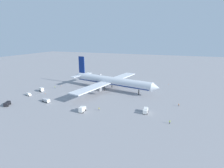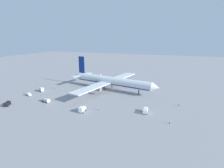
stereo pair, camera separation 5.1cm
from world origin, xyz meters
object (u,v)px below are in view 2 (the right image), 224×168
baggage_cart_0 (101,75)px  ground_worker_3 (99,109)px  airliner (110,81)px  ground_worker_0 (170,122)px  service_truck_0 (46,100)px  service_truck_2 (82,109)px  ground_worker_1 (179,105)px  ground_worker_2 (55,87)px  traffic_cone_3 (125,78)px  traffic_cone_4 (168,84)px  service_van (28,94)px  service_truck_3 (41,89)px  service_truck_4 (146,110)px  traffic_cone_1 (45,93)px  traffic_cone_2 (82,79)px  service_truck_1 (7,104)px  traffic_cone_0 (61,86)px

baggage_cart_0 → ground_worker_3: (38.92, -87.38, 0.23)m
airliner → ground_worker_0: size_ratio=44.64×
service_truck_0 → service_truck_2: service_truck_2 is taller
baggage_cart_0 → ground_worker_1: bearing=-38.7°
ground_worker_2 → ground_worker_1: bearing=-3.1°
ground_worker_0 → traffic_cone_3: size_ratio=3.18×
ground_worker_2 → traffic_cone_4: (84.44, 45.42, -0.61)m
airliner → ground_worker_3: airliner is taller
service_van → ground_worker_2: 22.51m
service_truck_3 → service_truck_4: size_ratio=0.98×
baggage_cart_0 → ground_worker_1: size_ratio=1.60×
ground_worker_3 → traffic_cone_1: size_ratio=3.16×
baggage_cart_0 → traffic_cone_2: (-8.91, -25.00, -0.38)m
service_truck_2 → baggage_cart_0: size_ratio=1.87×
service_van → ground_worker_1: service_van is taller
airliner → ground_worker_2: airliner is taller
ground_worker_0 → ground_worker_2: size_ratio=1.01×
service_van → ground_worker_1: size_ratio=2.84×
traffic_cone_3 → service_truck_1: bearing=-115.2°
ground_worker_3 → traffic_cone_1: ground_worker_3 is taller
service_van → traffic_cone_0: 29.94m
service_truck_4 → service_truck_2: bearing=-161.1°
service_van → traffic_cone_0: service_van is taller
traffic_cone_0 → ground_worker_1: bearing=-7.7°
ground_worker_1 → traffic_cone_4: bearing=100.6°
ground_worker_3 → traffic_cone_0: 62.47m
service_truck_0 → baggage_cart_0: bearing=91.3°
service_truck_3 → ground_worker_1: 98.04m
service_truck_0 → ground_worker_0: service_truck_0 is taller
airliner → service_truck_3: airliner is taller
service_truck_1 → service_truck_2: 47.61m
airliner → ground_worker_3: size_ratio=44.92×
baggage_cart_0 → service_van: bearing=-102.8°
service_truck_1 → traffic_cone_0: (3.02, 48.46, -1.02)m
ground_worker_2 → service_truck_3: bearing=-110.8°
service_truck_0 → traffic_cone_4: service_truck_0 is taller
ground_worker_0 → traffic_cone_4: ground_worker_0 is taller
baggage_cart_0 → service_truck_2: bearing=-71.4°
service_truck_2 → service_van: 50.99m
service_truck_2 → traffic_cone_0: (-43.91, 40.46, -1.37)m
ground_worker_0 → traffic_cone_3: ground_worker_0 is taller
service_truck_3 → service_truck_2: bearing=-24.9°
baggage_cart_0 → ground_worker_1: 103.59m
service_truck_4 → ground_worker_1: 23.63m
airliner → traffic_cone_3: 40.78m
ground_worker_1 → ground_worker_3: (-41.89, -22.57, 0.01)m
service_truck_4 → service_van: service_truck_4 is taller
service_van → traffic_cone_3: service_van is taller
service_truck_4 → traffic_cone_0: bearing=159.1°
ground_worker_2 → service_truck_0: bearing=-61.5°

